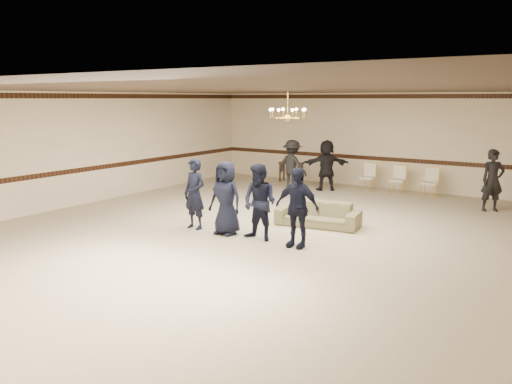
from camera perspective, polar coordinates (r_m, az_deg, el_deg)
room at (r=11.31m, az=1.02°, el=3.41°), size 12.01×14.01×3.21m
chair_rail at (r=17.64m, az=13.24°, el=3.75°), size 12.00×0.02×0.14m
crown_molding at (r=17.53m, az=13.53°, el=10.52°), size 12.00×0.02×0.14m
chandelier at (r=12.08m, az=3.62°, el=9.91°), size 0.94×0.94×0.89m
boy_a at (r=11.75m, az=-6.98°, el=-0.22°), size 0.63×0.44×1.65m
boy_b at (r=11.20m, az=-3.45°, el=-0.69°), size 0.81×0.53×1.65m
boy_c at (r=10.69m, az=0.42°, el=-1.21°), size 0.84×0.68×1.65m
boy_d at (r=10.24m, az=4.66°, el=-1.77°), size 0.98×0.42×1.65m
settee at (r=12.10m, az=7.05°, el=-2.51°), size 2.07×1.07×0.58m
adult_left at (r=16.54m, az=4.13°, el=3.02°), size 1.16×0.77×1.68m
adult_mid at (r=16.75m, az=7.99°, el=3.04°), size 1.54×1.35×1.68m
adult_right at (r=14.92m, az=25.28°, el=1.20°), size 0.73×0.68×1.68m
banquet_chair_left at (r=16.92m, az=12.56°, el=1.63°), size 0.44×0.44×0.91m
banquet_chair_mid at (r=16.60m, az=15.78°, el=1.32°), size 0.45×0.45×0.91m
banquet_chair_right at (r=16.33m, az=19.12°, el=0.99°), size 0.48×0.48×0.91m
console_table at (r=18.36m, az=4.00°, el=2.26°), size 0.89×0.44×0.72m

